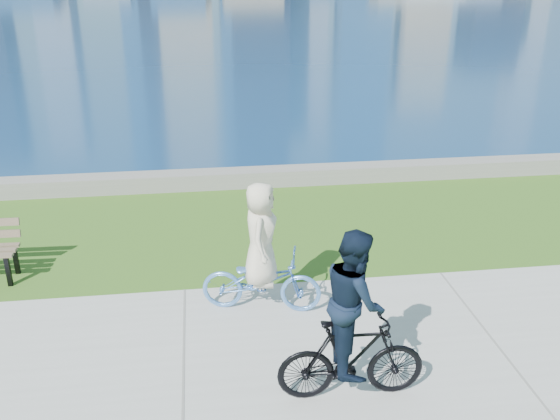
# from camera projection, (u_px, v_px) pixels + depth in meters

# --- Properties ---
(ground) EXTENTS (320.00, 320.00, 0.00)m
(ground) POSITION_uv_depth(u_px,v_px,m) (184.00, 361.00, 7.74)
(ground) COLOR #2F5616
(ground) RESTS_ON ground
(concrete_path) EXTENTS (80.00, 3.50, 0.02)m
(concrete_path) POSITION_uv_depth(u_px,v_px,m) (184.00, 360.00, 7.74)
(concrete_path) COLOR #A4A39E
(concrete_path) RESTS_ON ground
(seawall) EXTENTS (90.00, 0.50, 0.35)m
(seawall) POSITION_uv_depth(u_px,v_px,m) (186.00, 180.00, 13.35)
(seawall) COLOR slate
(seawall) RESTS_ON ground
(cyclist_woman) EXTENTS (0.95, 1.77, 1.89)m
(cyclist_woman) POSITION_uv_depth(u_px,v_px,m) (261.00, 264.00, 8.58)
(cyclist_woman) COLOR #5C96E0
(cyclist_woman) RESTS_ON ground
(cyclist_man) EXTENTS (0.63, 1.67, 2.06)m
(cyclist_man) POSITION_uv_depth(u_px,v_px,m) (353.00, 330.00, 6.78)
(cyclist_man) COLOR black
(cyclist_man) RESTS_ON ground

